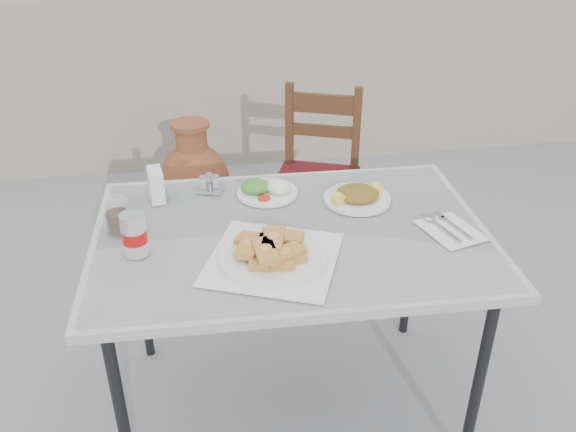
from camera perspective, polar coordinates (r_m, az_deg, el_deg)
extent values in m
plane|color=slate|center=(2.60, -2.76, -17.80)|extent=(80.00, 80.00, 0.00)
cylinder|color=black|center=(2.11, -15.22, -18.02)|extent=(0.04, 0.04, 0.78)
cylinder|color=black|center=(2.24, 17.37, -14.83)|extent=(0.04, 0.04, 0.78)
cylinder|color=black|center=(2.66, -13.64, -6.13)|extent=(0.04, 0.04, 0.78)
cylinder|color=black|center=(2.77, 11.44, -4.28)|extent=(0.04, 0.04, 0.78)
cube|color=white|center=(2.12, 0.30, -1.84)|extent=(1.39, 0.96, 0.03)
cube|color=white|center=(2.11, 0.31, -1.40)|extent=(1.34, 0.92, 0.01)
cube|color=silver|center=(1.95, -1.41, -4.01)|extent=(0.52, 0.52, 0.00)
cylinder|color=silver|center=(1.95, -1.42, -3.75)|extent=(0.35, 0.35, 0.02)
cylinder|color=silver|center=(1.95, -1.41, -3.88)|extent=(0.36, 0.36, 0.01)
cylinder|color=silver|center=(2.34, -1.95, 2.23)|extent=(0.23, 0.23, 0.01)
ellipsoid|color=white|center=(2.32, -0.88, 2.75)|extent=(0.10, 0.10, 0.05)
ellipsoid|color=#22681D|center=(2.33, -3.03, 2.78)|extent=(0.12, 0.11, 0.05)
cylinder|color=red|center=(2.28, -2.27, 1.69)|extent=(0.05, 0.05, 0.01)
cylinder|color=silver|center=(2.30, 6.48, 1.61)|extent=(0.25, 0.25, 0.01)
ellipsoid|color=#306B1A|center=(2.29, 6.52, 2.12)|extent=(0.17, 0.15, 0.05)
cylinder|color=yellow|center=(2.24, 4.77, 1.59)|extent=(0.05, 0.05, 0.05)
cylinder|color=yellow|center=(2.33, 8.28, 2.54)|extent=(0.05, 0.05, 0.05)
cylinder|color=silver|center=(2.00, -14.20, -1.68)|extent=(0.08, 0.08, 0.15)
cylinder|color=red|center=(2.01, -14.18, -1.82)|extent=(0.08, 0.08, 0.04)
cylinder|color=#AFAEB5|center=(1.97, -14.44, 0.04)|extent=(0.07, 0.07, 0.00)
cylinder|color=white|center=(2.15, -15.68, 0.03)|extent=(0.09, 0.09, 0.12)
cylinder|color=black|center=(2.16, -15.60, -0.53)|extent=(0.08, 0.08, 0.07)
cube|color=silver|center=(2.33, -12.25, 2.87)|extent=(0.07, 0.11, 0.12)
cube|color=#1754B0|center=(2.33, -11.48, 2.76)|extent=(0.02, 0.05, 0.07)
cube|color=#AFAEB5|center=(2.38, -7.32, 2.55)|extent=(0.12, 0.11, 0.01)
cylinder|color=white|center=(2.35, -7.95, 3.06)|extent=(0.02, 0.02, 0.06)
cylinder|color=white|center=(2.35, -6.75, 3.15)|extent=(0.02, 0.02, 0.06)
cylinder|color=#AFAEB5|center=(2.39, -7.39, 3.42)|extent=(0.03, 0.03, 0.05)
cube|color=silver|center=(2.17, 14.96, -1.31)|extent=(0.21, 0.25, 0.00)
cube|color=#AFAEB5|center=(2.16, 14.49, -1.30)|extent=(0.06, 0.16, 0.00)
ellipsoid|color=#AFAEB5|center=(2.22, 13.05, -0.11)|extent=(0.04, 0.05, 0.01)
cube|color=#AFAEB5|center=(2.18, 15.47, -1.03)|extent=(0.05, 0.16, 0.00)
cube|color=#AFAEB5|center=(2.25, 14.01, 0.09)|extent=(0.04, 0.05, 0.00)
cube|color=#361F0E|center=(3.20, -1.20, -2.06)|extent=(0.05, 0.05, 0.45)
cube|color=#361F0E|center=(3.15, 5.20, -2.77)|extent=(0.05, 0.05, 0.45)
cube|color=#361F0E|center=(3.51, 0.12, 0.98)|extent=(0.05, 0.05, 0.45)
cube|color=#361F0E|center=(3.46, 5.97, 0.38)|extent=(0.05, 0.05, 0.45)
cube|color=#5C1219|center=(3.20, 2.62, 3.06)|extent=(0.54, 0.54, 0.05)
cube|color=#361F0E|center=(3.30, 0.13, 8.22)|extent=(0.05, 0.05, 0.50)
cube|color=#361F0E|center=(3.25, 6.40, 7.69)|extent=(0.05, 0.05, 0.50)
cube|color=#361F0E|center=(3.22, 3.32, 10.44)|extent=(0.38, 0.17, 0.10)
cube|color=#361F0E|center=(3.27, 3.25, 7.97)|extent=(0.38, 0.17, 0.06)
cylinder|color=brown|center=(3.67, -8.34, -1.30)|extent=(0.31, 0.31, 0.08)
ellipsoid|color=brown|center=(3.53, -8.69, 2.87)|extent=(0.41, 0.41, 0.51)
cylinder|color=beige|center=(3.53, -8.69, 2.87)|extent=(0.41, 0.41, 0.06)
cylinder|color=brown|center=(3.41, -9.05, 7.08)|extent=(0.17, 0.17, 0.15)
cylinder|color=brown|center=(3.38, -9.16, 8.44)|extent=(0.21, 0.21, 0.02)
cube|color=gray|center=(4.45, -6.97, 12.37)|extent=(6.00, 0.25, 1.20)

